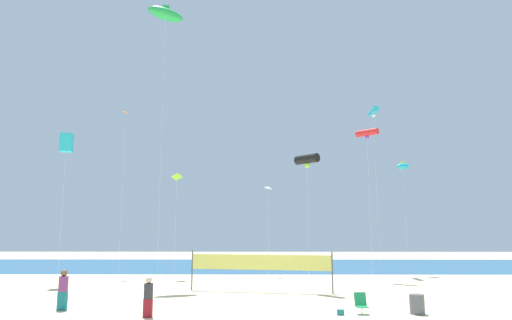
{
  "coord_description": "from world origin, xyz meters",
  "views": [
    {
      "loc": [
        1.06,
        -19.13,
        3.59
      ],
      "look_at": [
        0.82,
        10.74,
        8.29
      ],
      "focal_mm": 31.65,
      "sensor_mm": 36.0,
      "label": 1
    }
  ],
  "objects_px": {
    "folding_beach_chair": "(361,303)",
    "beach_handbag": "(340,312)",
    "volleyball_net": "(260,264)",
    "beachgoer_plum_shirt": "(63,288)",
    "kite_black_tube": "(307,160)",
    "trash_barrel": "(417,304)",
    "kite_lime_diamond": "(177,177)",
    "beachgoer_charcoal_shirt": "(148,295)",
    "kite_green_inflatable": "(166,14)",
    "kite_cyan_box": "(67,143)",
    "kite_white_diamond": "(269,188)",
    "kite_cyan_tube": "(373,112)",
    "kite_orange_diamond": "(126,118)",
    "kite_cyan_inflatable": "(403,166)",
    "kite_red_tube": "(367,133)"
  },
  "relations": [
    {
      "from": "folding_beach_chair",
      "to": "beach_handbag",
      "type": "bearing_deg",
      "value": -154.08
    },
    {
      "from": "folding_beach_chair",
      "to": "volleyball_net",
      "type": "bearing_deg",
      "value": 128.2
    },
    {
      "from": "beachgoer_plum_shirt",
      "to": "kite_black_tube",
      "type": "height_order",
      "value": "kite_black_tube"
    },
    {
      "from": "trash_barrel",
      "to": "kite_lime_diamond",
      "type": "xyz_separation_m",
      "value": [
        -13.46,
        15.01,
        7.39
      ]
    },
    {
      "from": "beachgoer_charcoal_shirt",
      "to": "kite_green_inflatable",
      "type": "bearing_deg",
      "value": 49.84
    },
    {
      "from": "kite_cyan_box",
      "to": "kite_white_diamond",
      "type": "relative_size",
      "value": 1.43
    },
    {
      "from": "kite_cyan_tube",
      "to": "kite_green_inflatable",
      "type": "bearing_deg",
      "value": -156.96
    },
    {
      "from": "kite_orange_diamond",
      "to": "beachgoer_plum_shirt",
      "type": "bearing_deg",
      "value": -81.8
    },
    {
      "from": "kite_orange_diamond",
      "to": "kite_lime_diamond",
      "type": "distance_m",
      "value": 7.21
    },
    {
      "from": "folding_beach_chair",
      "to": "trash_barrel",
      "type": "distance_m",
      "value": 2.42
    },
    {
      "from": "beachgoer_plum_shirt",
      "to": "kite_cyan_box",
      "type": "xyz_separation_m",
      "value": [
        -4.69,
        10.04,
        8.81
      ]
    },
    {
      "from": "kite_black_tube",
      "to": "kite_cyan_inflatable",
      "type": "bearing_deg",
      "value": 48.37
    },
    {
      "from": "kite_red_tube",
      "to": "kite_white_diamond",
      "type": "bearing_deg",
      "value": 157.09
    },
    {
      "from": "kite_orange_diamond",
      "to": "beach_handbag",
      "type": "bearing_deg",
      "value": -48.59
    },
    {
      "from": "beachgoer_charcoal_shirt",
      "to": "kite_red_tube",
      "type": "distance_m",
      "value": 22.25
    },
    {
      "from": "beach_handbag",
      "to": "kite_cyan_inflatable",
      "type": "height_order",
      "value": "kite_cyan_inflatable"
    },
    {
      "from": "beachgoer_plum_shirt",
      "to": "kite_lime_diamond",
      "type": "xyz_separation_m",
      "value": [
        2.46,
        14.16,
        6.84
      ]
    },
    {
      "from": "kite_orange_diamond",
      "to": "kite_white_diamond",
      "type": "height_order",
      "value": "kite_orange_diamond"
    },
    {
      "from": "folding_beach_chair",
      "to": "volleyball_net",
      "type": "height_order",
      "value": "volleyball_net"
    },
    {
      "from": "beach_handbag",
      "to": "kite_black_tube",
      "type": "height_order",
      "value": "kite_black_tube"
    },
    {
      "from": "beachgoer_plum_shirt",
      "to": "kite_orange_diamond",
      "type": "distance_m",
      "value": 19.91
    },
    {
      "from": "kite_black_tube",
      "to": "kite_cyan_tube",
      "type": "relative_size",
      "value": 0.58
    },
    {
      "from": "beachgoer_plum_shirt",
      "to": "kite_red_tube",
      "type": "bearing_deg",
      "value": 77.89
    },
    {
      "from": "beachgoer_plum_shirt",
      "to": "trash_barrel",
      "type": "height_order",
      "value": "beachgoer_plum_shirt"
    },
    {
      "from": "folding_beach_chair",
      "to": "kite_cyan_tube",
      "type": "height_order",
      "value": "kite_cyan_tube"
    },
    {
      "from": "kite_orange_diamond",
      "to": "kite_cyan_inflatable",
      "type": "relative_size",
      "value": 1.43
    },
    {
      "from": "kite_cyan_tube",
      "to": "kite_red_tube",
      "type": "height_order",
      "value": "kite_cyan_tube"
    },
    {
      "from": "beachgoer_charcoal_shirt",
      "to": "kite_cyan_inflatable",
      "type": "height_order",
      "value": "kite_cyan_inflatable"
    },
    {
      "from": "volleyball_net",
      "to": "kite_red_tube",
      "type": "height_order",
      "value": "kite_red_tube"
    },
    {
      "from": "kite_cyan_box",
      "to": "kite_green_inflatable",
      "type": "xyz_separation_m",
      "value": [
        6.71,
        0.21,
        9.85
      ]
    },
    {
      "from": "beachgoer_plum_shirt",
      "to": "kite_lime_diamond",
      "type": "relative_size",
      "value": 0.22
    },
    {
      "from": "kite_orange_diamond",
      "to": "kite_red_tube",
      "type": "xyz_separation_m",
      "value": [
        19.69,
        -2.56,
        -1.94
      ]
    },
    {
      "from": "beachgoer_plum_shirt",
      "to": "kite_red_tube",
      "type": "distance_m",
      "value": 24.06
    },
    {
      "from": "volleyball_net",
      "to": "kite_orange_diamond",
      "type": "relative_size",
      "value": 0.62
    },
    {
      "from": "kite_cyan_tube",
      "to": "trash_barrel",
      "type": "bearing_deg",
      "value": -99.96
    },
    {
      "from": "kite_cyan_inflatable",
      "to": "kite_cyan_box",
      "type": "xyz_separation_m",
      "value": [
        -26.17,
        -7.35,
        0.66
      ]
    },
    {
      "from": "folding_beach_chair",
      "to": "beachgoer_charcoal_shirt",
      "type": "bearing_deg",
      "value": -168.05
    },
    {
      "from": "beach_handbag",
      "to": "beachgoer_charcoal_shirt",
      "type": "bearing_deg",
      "value": -175.86
    },
    {
      "from": "folding_beach_chair",
      "to": "kite_cyan_box",
      "type": "relative_size",
      "value": 0.08
    },
    {
      "from": "trash_barrel",
      "to": "kite_cyan_box",
      "type": "distance_m",
      "value": 25.13
    },
    {
      "from": "beachgoer_charcoal_shirt",
      "to": "kite_white_diamond",
      "type": "distance_m",
      "value": 19.84
    },
    {
      "from": "folding_beach_chair",
      "to": "kite_red_tube",
      "type": "height_order",
      "value": "kite_red_tube"
    },
    {
      "from": "trash_barrel",
      "to": "volleyball_net",
      "type": "xyz_separation_m",
      "value": [
        -6.85,
        7.15,
        1.22
      ]
    },
    {
      "from": "kite_cyan_inflatable",
      "to": "folding_beach_chair",
      "type": "bearing_deg",
      "value": -113.69
    },
    {
      "from": "kite_cyan_tube",
      "to": "kite_green_inflatable",
      "type": "relative_size",
      "value": 0.7
    },
    {
      "from": "kite_black_tube",
      "to": "trash_barrel",
      "type": "bearing_deg",
      "value": -63.04
    },
    {
      "from": "beachgoer_charcoal_shirt",
      "to": "folding_beach_chair",
      "type": "bearing_deg",
      "value": -45.31
    },
    {
      "from": "kite_red_tube",
      "to": "trash_barrel",
      "type": "bearing_deg",
      "value": -96.16
    },
    {
      "from": "kite_lime_diamond",
      "to": "kite_red_tube",
      "type": "distance_m",
      "value": 15.37
    },
    {
      "from": "kite_black_tube",
      "to": "kite_cyan_box",
      "type": "height_order",
      "value": "kite_cyan_box"
    }
  ]
}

